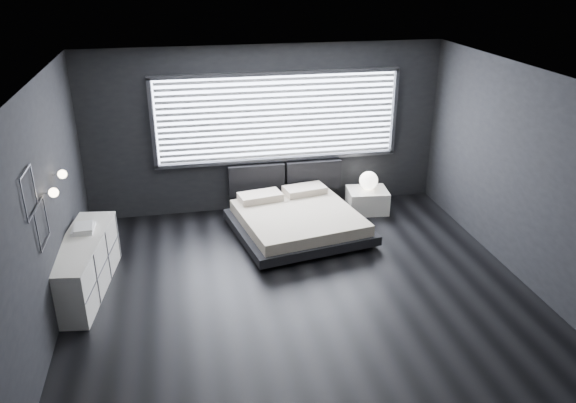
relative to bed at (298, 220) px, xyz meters
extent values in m
plane|color=black|center=(-0.30, -1.59, -0.23)|extent=(6.00, 6.00, 0.00)
plane|color=silver|center=(-0.30, -1.59, 2.57)|extent=(6.00, 6.00, 0.00)
cube|color=black|center=(-0.30, 1.16, 1.17)|extent=(6.00, 0.04, 2.80)
cube|color=black|center=(-0.30, -4.34, 1.17)|extent=(6.00, 0.04, 2.80)
cube|color=black|center=(-3.30, -1.59, 1.17)|extent=(0.04, 5.50, 2.80)
cube|color=black|center=(2.70, -1.59, 1.17)|extent=(0.04, 5.50, 2.80)
cube|color=white|center=(-0.10, 1.14, 1.38)|extent=(4.00, 0.02, 1.38)
cube|color=#47474C|center=(-2.14, 1.11, 1.38)|extent=(0.06, 0.08, 1.48)
cube|color=#47474C|center=(1.94, 1.11, 1.38)|extent=(0.06, 0.08, 1.48)
cube|color=#47474C|center=(-0.10, 1.11, 2.11)|extent=(4.14, 0.08, 0.06)
cube|color=#47474C|center=(-0.10, 1.11, 0.65)|extent=(4.14, 0.08, 0.06)
cube|color=silver|center=(-0.10, 1.08, 1.38)|extent=(3.94, 0.03, 1.32)
cube|color=black|center=(-0.49, 1.05, 0.34)|extent=(0.96, 0.16, 0.52)
cube|color=black|center=(0.51, 1.05, 0.34)|extent=(0.96, 0.16, 0.52)
cylinder|color=silver|center=(-3.25, -1.54, 1.37)|extent=(0.10, 0.02, 0.02)
sphere|color=#FFE5B7|center=(-3.18, -1.54, 1.37)|extent=(0.11, 0.11, 0.11)
cylinder|color=silver|center=(-3.25, -0.94, 1.37)|extent=(0.10, 0.02, 0.02)
sphere|color=#FFE5B7|center=(-3.18, -0.94, 1.37)|extent=(0.11, 0.11, 0.11)
cube|color=#47474C|center=(-3.28, -2.14, 1.85)|extent=(0.01, 0.46, 0.02)
cube|color=#47474C|center=(-3.28, -2.14, 1.39)|extent=(0.01, 0.46, 0.02)
cube|color=#47474C|center=(-3.28, -1.91, 1.62)|extent=(0.01, 0.02, 0.46)
cube|color=#47474C|center=(-3.28, -2.37, 1.62)|extent=(0.01, 0.02, 0.46)
cube|color=#47474C|center=(-3.28, -1.89, 1.38)|extent=(0.01, 0.46, 0.02)
cube|color=#47474C|center=(-3.28, -1.89, 0.92)|extent=(0.01, 0.46, 0.02)
cube|color=#47474C|center=(-3.28, -1.66, 1.15)|extent=(0.01, 0.02, 0.46)
cube|color=#47474C|center=(-3.28, -2.12, 1.15)|extent=(0.01, 0.02, 0.46)
cube|color=black|center=(-0.68, -0.93, -0.20)|extent=(0.12, 0.12, 0.07)
cube|color=black|center=(0.97, -0.62, -0.20)|extent=(0.12, 0.12, 0.07)
cube|color=black|center=(-0.96, 0.55, -0.20)|extent=(0.12, 0.12, 0.07)
cube|color=black|center=(0.70, 0.86, -0.20)|extent=(0.12, 0.12, 0.07)
cube|color=black|center=(0.01, -0.04, -0.09)|extent=(2.25, 2.18, 0.14)
cube|color=#B7AA8F|center=(0.01, -0.04, 0.07)|extent=(2.02, 2.02, 0.18)
cube|color=beige|center=(-0.51, 0.57, 0.21)|extent=(0.75, 0.49, 0.12)
cube|color=beige|center=(0.27, 0.71, 0.21)|extent=(0.75, 0.49, 0.12)
cube|color=white|center=(1.37, 0.63, -0.04)|extent=(0.72, 0.62, 0.39)
sphere|color=white|center=(1.39, 0.67, 0.31)|extent=(0.31, 0.31, 0.31)
cube|color=white|center=(-3.08, -1.06, 0.13)|extent=(0.74, 1.87, 0.73)
cube|color=#47474C|center=(-2.83, -1.10, 0.13)|extent=(0.25, 1.78, 0.71)
cube|color=silver|center=(-3.08, -0.75, 0.51)|extent=(0.29, 0.37, 0.04)
cube|color=silver|center=(-3.07, -0.77, 0.55)|extent=(0.26, 0.34, 0.03)
camera|label=1|loc=(-1.72, -7.82, 3.82)|focal=35.00mm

